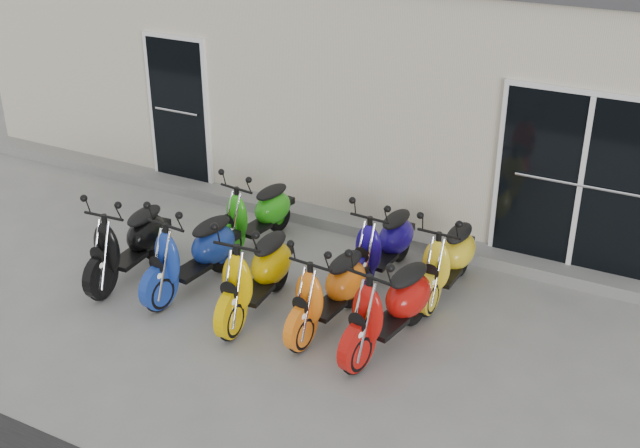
# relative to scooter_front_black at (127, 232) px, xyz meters

# --- Properties ---
(ground) EXTENTS (80.00, 80.00, 0.00)m
(ground) POSITION_rel_scooter_front_black_xyz_m (2.05, 0.42, -0.61)
(ground) COLOR gray
(ground) RESTS_ON ground
(building) EXTENTS (14.00, 6.00, 3.20)m
(building) POSITION_rel_scooter_front_black_xyz_m (2.05, 5.62, 0.99)
(building) COLOR beige
(building) RESTS_ON ground
(front_step) EXTENTS (14.00, 0.40, 0.15)m
(front_step) POSITION_rel_scooter_front_black_xyz_m (2.05, 2.44, -0.53)
(front_step) COLOR gray
(front_step) RESTS_ON ground
(door_left) EXTENTS (1.07, 0.08, 2.22)m
(door_left) POSITION_rel_scooter_front_black_xyz_m (-1.15, 2.59, 0.65)
(door_left) COLOR black
(door_left) RESTS_ON front_step
(door_right) EXTENTS (2.02, 0.08, 2.22)m
(door_right) POSITION_rel_scooter_front_black_xyz_m (4.65, 2.59, 0.65)
(door_right) COLOR black
(door_right) RESTS_ON front_step
(scooter_front_black) EXTENTS (0.73, 1.69, 1.21)m
(scooter_front_black) POSITION_rel_scooter_front_black_xyz_m (0.00, 0.00, 0.00)
(scooter_front_black) COLOR black
(scooter_front_black) RESTS_ON ground
(scooter_front_blue) EXTENTS (0.76, 1.71, 1.23)m
(scooter_front_blue) POSITION_rel_scooter_front_black_xyz_m (0.84, 0.13, 0.01)
(scooter_front_blue) COLOR #17359A
(scooter_front_blue) RESTS_ON ground
(scooter_front_orange_a) EXTENTS (0.76, 1.74, 1.25)m
(scooter_front_orange_a) POSITION_rel_scooter_front_black_xyz_m (1.76, 0.05, 0.02)
(scooter_front_orange_a) COLOR #F0BB00
(scooter_front_orange_a) RESTS_ON ground
(scooter_front_orange_b) EXTENTS (0.69, 1.61, 1.16)m
(scooter_front_orange_b) POSITION_rel_scooter_front_black_xyz_m (2.61, 0.16, -0.02)
(scooter_front_orange_b) COLOR orange
(scooter_front_orange_b) RESTS_ON ground
(scooter_front_red) EXTENTS (0.86, 1.76, 1.24)m
(scooter_front_red) POSITION_rel_scooter_front_black_xyz_m (3.33, 0.13, 0.01)
(scooter_front_red) COLOR red
(scooter_front_red) RESTS_ON ground
(scooter_back_green) EXTENTS (0.74, 1.60, 1.14)m
(scooter_back_green) POSITION_rel_scooter_front_black_xyz_m (0.88, 1.45, -0.04)
(scooter_back_green) COLOR green
(scooter_back_green) RESTS_ON ground
(scooter_back_blue) EXTENTS (0.65, 1.60, 1.16)m
(scooter_back_blue) POSITION_rel_scooter_front_black_xyz_m (2.68, 1.43, -0.03)
(scooter_back_blue) COLOR #190A81
(scooter_back_blue) RESTS_ON ground
(scooter_back_yellow) EXTENTS (0.59, 1.58, 1.16)m
(scooter_back_yellow) POSITION_rel_scooter_front_black_xyz_m (3.49, 1.43, -0.03)
(scooter_back_yellow) COLOR yellow
(scooter_back_yellow) RESTS_ON ground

